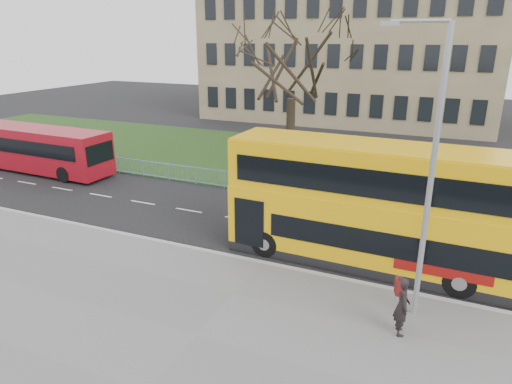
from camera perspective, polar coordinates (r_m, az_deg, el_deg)
ground at (r=20.09m, az=2.55°, el=-7.18°), size 120.00×120.00×0.00m
pavement at (r=14.85m, az=-7.44°, el=-17.48°), size 80.00×10.50×0.12m
kerb at (r=18.77m, az=0.81°, el=-8.90°), size 80.00×0.20×0.14m
grass_verge at (r=33.00m, az=11.63°, el=3.09°), size 80.00×15.40×0.08m
guard_railing at (r=25.69m, az=7.93°, el=-0.06°), size 40.00×0.12×1.10m
bare_tree at (r=28.59m, az=4.47°, el=13.51°), size 8.51×8.51×12.15m
civic_building at (r=53.13m, az=11.79°, el=16.59°), size 30.00×15.00×14.00m
yellow_bus at (r=18.49m, az=14.63°, el=-1.37°), size 11.70×3.04×4.88m
red_bus at (r=34.53m, az=-25.78°, el=4.95°), size 11.45×2.91×3.00m
pedestrian at (r=14.93m, az=17.79°, el=-13.40°), size 0.64×0.80×1.92m
street_lamp at (r=14.53m, az=20.75°, el=2.96°), size 1.94×0.22×9.16m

